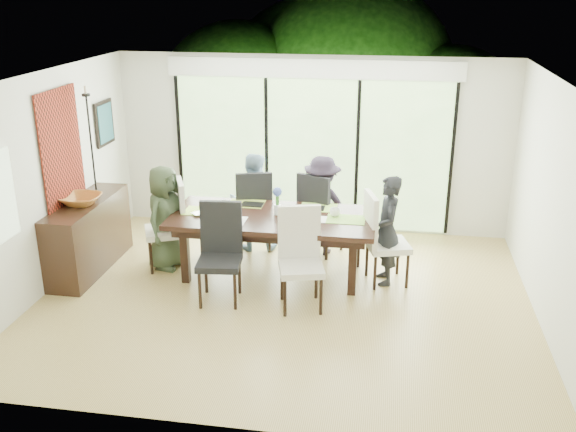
% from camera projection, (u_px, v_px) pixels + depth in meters
% --- Properties ---
extents(floor, '(6.00, 5.00, 0.01)m').
position_uv_depth(floor, '(285.00, 299.00, 7.97)').
color(floor, olive).
rests_on(floor, ground).
extents(ceiling, '(6.00, 5.00, 0.01)m').
position_uv_depth(ceiling, '(284.00, 78.00, 7.03)').
color(ceiling, white).
rests_on(ceiling, wall_back).
extents(wall_back, '(6.00, 0.02, 2.70)m').
position_uv_depth(wall_back, '(312.00, 145.00, 9.83)').
color(wall_back, silver).
rests_on(wall_back, floor).
extents(wall_front, '(6.00, 0.02, 2.70)m').
position_uv_depth(wall_front, '(233.00, 292.00, 5.18)').
color(wall_front, beige).
rests_on(wall_front, floor).
extents(wall_left, '(0.02, 5.00, 2.70)m').
position_uv_depth(wall_left, '(46.00, 183.00, 7.96)').
color(wall_left, beige).
rests_on(wall_left, floor).
extents(wall_right, '(0.02, 5.00, 2.70)m').
position_uv_depth(wall_right, '(554.00, 209.00, 7.04)').
color(wall_right, silver).
rests_on(wall_right, floor).
extents(glass_doors, '(4.20, 0.02, 2.30)m').
position_uv_depth(glass_doors, '(311.00, 155.00, 9.84)').
color(glass_doors, '#598C3F').
rests_on(glass_doors, wall_back).
extents(blinds_header, '(4.40, 0.06, 0.28)m').
position_uv_depth(blinds_header, '(313.00, 69.00, 9.38)').
color(blinds_header, white).
rests_on(blinds_header, wall_back).
extents(mullion_a, '(0.05, 0.04, 2.30)m').
position_uv_depth(mullion_a, '(180.00, 149.00, 10.15)').
color(mullion_a, black).
rests_on(mullion_a, wall_back).
extents(mullion_b, '(0.05, 0.04, 2.30)m').
position_uv_depth(mullion_b, '(267.00, 153.00, 9.94)').
color(mullion_b, black).
rests_on(mullion_b, wall_back).
extents(mullion_c, '(0.05, 0.04, 2.30)m').
position_uv_depth(mullion_c, '(357.00, 157.00, 9.72)').
color(mullion_c, black).
rests_on(mullion_c, wall_back).
extents(mullion_d, '(0.05, 0.04, 2.30)m').
position_uv_depth(mullion_d, '(452.00, 161.00, 9.51)').
color(mullion_d, black).
rests_on(mullion_d, wall_back).
extents(deck, '(6.00, 1.80, 0.10)m').
position_uv_depth(deck, '(317.00, 211.00, 11.13)').
color(deck, brown).
rests_on(deck, ground).
extents(rail_top, '(6.00, 0.08, 0.06)m').
position_uv_depth(rail_top, '(323.00, 165.00, 11.67)').
color(rail_top, brown).
rests_on(rail_top, deck).
extents(foliage_left, '(3.20, 3.20, 3.20)m').
position_uv_depth(foliage_left, '(239.00, 104.00, 12.56)').
color(foliage_left, '#14380F').
rests_on(foliage_left, ground).
extents(foliage_mid, '(4.00, 4.00, 4.00)m').
position_uv_depth(foliage_mid, '(354.00, 84.00, 12.66)').
color(foliage_mid, '#14380F').
rests_on(foliage_mid, ground).
extents(foliage_right, '(2.80, 2.80, 2.80)m').
position_uv_depth(foliage_right, '(447.00, 122.00, 11.83)').
color(foliage_right, '#14380F').
rests_on(foliage_right, ground).
extents(foliage_far, '(3.60, 3.60, 3.60)m').
position_uv_depth(foliage_far, '(308.00, 86.00, 13.52)').
color(foliage_far, '#14380F').
rests_on(foliage_far, ground).
extents(table_top, '(2.67, 1.22, 0.07)m').
position_uv_depth(table_top, '(273.00, 218.00, 8.37)').
color(table_top, black).
rests_on(table_top, floor).
extents(table_apron, '(2.45, 1.00, 0.11)m').
position_uv_depth(table_apron, '(273.00, 225.00, 8.40)').
color(table_apron, black).
rests_on(table_apron, floor).
extents(table_leg_fl, '(0.10, 0.10, 0.77)m').
position_uv_depth(table_leg_fl, '(185.00, 255.00, 8.28)').
color(table_leg_fl, black).
rests_on(table_leg_fl, floor).
extents(table_leg_fr, '(0.10, 0.10, 0.77)m').
position_uv_depth(table_leg_fr, '(352.00, 266.00, 7.95)').
color(table_leg_fr, black).
rests_on(table_leg_fr, floor).
extents(table_leg_bl, '(0.10, 0.10, 0.77)m').
position_uv_depth(table_leg_bl, '(204.00, 231.00, 9.07)').
color(table_leg_bl, black).
rests_on(table_leg_bl, floor).
extents(table_leg_br, '(0.10, 0.10, 0.77)m').
position_uv_depth(table_leg_br, '(357.00, 240.00, 8.74)').
color(table_leg_br, black).
rests_on(table_leg_br, floor).
extents(chair_left_end, '(0.67, 0.67, 1.22)m').
position_uv_depth(chair_left_end, '(164.00, 225.00, 8.66)').
color(chair_left_end, silver).
rests_on(chair_left_end, floor).
extents(chair_right_end, '(0.64, 0.64, 1.22)m').
position_uv_depth(chair_right_end, '(388.00, 238.00, 8.20)').
color(chair_right_end, silver).
rests_on(chair_right_end, floor).
extents(chair_far_left, '(0.63, 0.63, 1.22)m').
position_uv_depth(chair_far_left, '(253.00, 208.00, 9.29)').
color(chair_far_left, black).
rests_on(chair_far_left, floor).
extents(chair_far_right, '(0.68, 0.68, 1.22)m').
position_uv_depth(chair_far_right, '(322.00, 212.00, 9.13)').
color(chair_far_right, black).
rests_on(chair_far_right, floor).
extents(chair_near_left, '(0.56, 0.56, 1.22)m').
position_uv_depth(chair_near_left, '(219.00, 255.00, 7.70)').
color(chair_near_left, black).
rests_on(chair_near_left, floor).
extents(chair_near_right, '(0.62, 0.62, 1.22)m').
position_uv_depth(chair_near_right, '(301.00, 261.00, 7.55)').
color(chair_near_right, beige).
rests_on(chair_near_right, floor).
extents(person_left_end, '(0.57, 0.75, 1.43)m').
position_uv_depth(person_left_end, '(165.00, 217.00, 8.62)').
color(person_left_end, '#36442D').
rests_on(person_left_end, floor).
extents(person_right_end, '(0.53, 0.73, 1.43)m').
position_uv_depth(person_right_end, '(387.00, 231.00, 8.17)').
color(person_right_end, black).
rests_on(person_right_end, floor).
extents(person_far_left, '(0.72, 0.51, 1.43)m').
position_uv_depth(person_far_left, '(253.00, 202.00, 9.23)').
color(person_far_left, '#7D9CB4').
rests_on(person_far_left, floor).
extents(person_far_right, '(0.72, 0.50, 1.43)m').
position_uv_depth(person_far_right, '(322.00, 205.00, 9.08)').
color(person_far_right, black).
rests_on(person_far_right, floor).
extents(placemat_left, '(0.49, 0.36, 0.01)m').
position_uv_depth(placemat_left, '(203.00, 211.00, 8.50)').
color(placemat_left, '#97B741').
rests_on(placemat_left, table_top).
extents(placemat_right, '(0.49, 0.36, 0.01)m').
position_uv_depth(placemat_right, '(346.00, 219.00, 8.21)').
color(placemat_right, '#7AAF3E').
rests_on(placemat_right, table_top).
extents(placemat_far_l, '(0.49, 0.36, 0.01)m').
position_uv_depth(placemat_far_l, '(246.00, 203.00, 8.79)').
color(placemat_far_l, '#A8BD43').
rests_on(placemat_far_l, table_top).
extents(placemat_far_r, '(0.49, 0.36, 0.01)m').
position_uv_depth(placemat_far_r, '(319.00, 207.00, 8.64)').
color(placemat_far_r, '#90C245').
rests_on(placemat_far_r, table_top).
extents(placemat_paper, '(0.49, 0.36, 0.01)m').
position_uv_depth(placemat_paper, '(226.00, 221.00, 8.16)').
color(placemat_paper, white).
rests_on(placemat_paper, table_top).
extents(tablet_far_l, '(0.29, 0.20, 0.01)m').
position_uv_depth(tablet_far_l, '(253.00, 204.00, 8.73)').
color(tablet_far_l, black).
rests_on(tablet_far_l, table_top).
extents(tablet_far_r, '(0.27, 0.19, 0.01)m').
position_uv_depth(tablet_far_r, '(314.00, 208.00, 8.60)').
color(tablet_far_r, black).
rests_on(tablet_far_r, table_top).
extents(papers, '(0.33, 0.24, 0.00)m').
position_uv_depth(papers, '(326.00, 220.00, 8.20)').
color(papers, white).
rests_on(papers, table_top).
extents(platter_base, '(0.29, 0.29, 0.03)m').
position_uv_depth(platter_base, '(226.00, 220.00, 8.15)').
color(platter_base, white).
rests_on(platter_base, table_top).
extents(platter_snacks, '(0.22, 0.22, 0.02)m').
position_uv_depth(platter_snacks, '(226.00, 218.00, 8.15)').
color(platter_snacks, orange).
rests_on(platter_snacks, table_top).
extents(vase, '(0.09, 0.09, 0.13)m').
position_uv_depth(vase, '(277.00, 210.00, 8.37)').
color(vase, silver).
rests_on(vase, table_top).
extents(hyacinth_stems, '(0.04, 0.04, 0.18)m').
position_uv_depth(hyacinth_stems, '(277.00, 200.00, 8.32)').
color(hyacinth_stems, '#337226').
rests_on(hyacinth_stems, table_top).
extents(hyacinth_blooms, '(0.12, 0.12, 0.12)m').
position_uv_depth(hyacinth_blooms, '(277.00, 192.00, 8.29)').
color(hyacinth_blooms, '#475EB2').
rests_on(hyacinth_blooms, table_top).
extents(laptop, '(0.43, 0.42, 0.03)m').
position_uv_depth(laptop, '(208.00, 213.00, 8.39)').
color(laptop, silver).
rests_on(laptop, table_top).
extents(cup_a, '(0.19, 0.19, 0.11)m').
position_uv_depth(cup_a, '(224.00, 205.00, 8.58)').
color(cup_a, white).
rests_on(cup_a, table_top).
extents(cup_b, '(0.15, 0.15, 0.10)m').
position_uv_depth(cup_b, '(283.00, 215.00, 8.22)').
color(cup_b, white).
rests_on(cup_b, table_top).
extents(cup_c, '(0.16, 0.16, 0.11)m').
position_uv_depth(cup_c, '(335.00, 212.00, 8.31)').
color(cup_c, white).
rests_on(cup_c, table_top).
extents(book, '(0.23, 0.28, 0.02)m').
position_uv_depth(book, '(293.00, 214.00, 8.36)').
color(book, white).
rests_on(book, table_top).
extents(sideboard, '(0.48, 1.71, 0.96)m').
position_uv_depth(sideboard, '(89.00, 235.00, 8.65)').
color(sideboard, black).
rests_on(sideboard, floor).
extents(bowl, '(0.51, 0.51, 0.12)m').
position_uv_depth(bowl, '(81.00, 200.00, 8.37)').
color(bowl, '#975621').
rests_on(bowl, sideboard).
extents(candlestick_base, '(0.11, 0.11, 0.04)m').
position_uv_depth(candlestick_base, '(96.00, 192.00, 8.80)').
color(candlestick_base, black).
rests_on(candlestick_base, sideboard).
extents(candlestick_shaft, '(0.03, 0.03, 1.33)m').
position_uv_depth(candlestick_shaft, '(91.00, 145.00, 8.56)').
color(candlestick_shaft, black).
rests_on(candlestick_shaft, sideboard).
extents(candlestick_pan, '(0.11, 0.11, 0.03)m').
position_uv_depth(candlestick_pan, '(86.00, 95.00, 8.34)').
color(candlestick_pan, black).
rests_on(candlestick_pan, sideboard).
extents(candle, '(0.04, 0.04, 0.11)m').
position_uv_depth(candle, '(85.00, 90.00, 8.31)').
color(candle, silver).
rests_on(candle, sideboard).
extents(tapestry, '(0.02, 1.00, 1.50)m').
position_uv_depth(tapestry, '(61.00, 148.00, 8.20)').
color(tapestry, maroon).
rests_on(tapestry, wall_left).
extents(art_frame, '(0.03, 0.55, 0.65)m').
position_uv_depth(art_frame, '(104.00, 123.00, 9.39)').
color(art_frame, black).
rests_on(art_frame, wall_left).
extents(art_canvas, '(0.01, 0.45, 0.55)m').
position_uv_depth(art_canvas, '(106.00, 123.00, 9.39)').
color(art_canvas, '#18454E').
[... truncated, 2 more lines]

